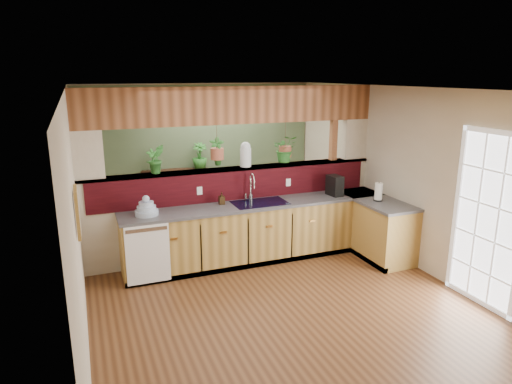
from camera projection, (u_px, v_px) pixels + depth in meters
name	position (u px, v px, depth m)	size (l,w,h in m)	color
ground	(270.00, 288.00, 6.10)	(4.60, 7.00, 0.01)	#543119
ceiling	(271.00, 89.00, 5.44)	(4.60, 7.00, 0.01)	brown
wall_back	(200.00, 151.00, 8.92)	(4.60, 0.02, 2.60)	beige
wall_front	(511.00, 340.00, 2.62)	(4.60, 0.02, 2.60)	beige
wall_left	(76.00, 214.00, 4.95)	(0.02, 7.00, 2.60)	beige
wall_right	(417.00, 179.00, 6.58)	(0.02, 7.00, 2.60)	beige
pass_through_partition	(238.00, 180.00, 7.02)	(4.60, 0.21, 2.60)	beige
pass_through_ledge	(236.00, 169.00, 6.97)	(4.60, 0.21, 0.04)	brown
header_beam	(235.00, 105.00, 6.72)	(4.60, 0.15, 0.55)	brown
sage_backwall	(200.00, 152.00, 8.90)	(4.55, 0.02, 2.55)	#4D6444
countertop	(297.00, 229.00, 7.06)	(4.14, 1.52, 0.90)	olive
dishwasher	(148.00, 254.00, 6.05)	(0.58, 0.03, 0.82)	white
navy_sink	(260.00, 208.00, 6.86)	(0.82, 0.50, 0.18)	black
french_door	(487.00, 222.00, 5.46)	(0.06, 1.02, 2.16)	white
framed_print	(77.00, 212.00, 4.18)	(0.04, 0.35, 0.45)	olive
faucet	(251.00, 186.00, 6.89)	(0.19, 0.19, 0.43)	#B7B7B2
dish_stack	(146.00, 209.00, 6.22)	(0.32, 0.32, 0.28)	#A8BBDA
soap_dispenser	(222.00, 198.00, 6.74)	(0.08, 0.08, 0.18)	#3D2A16
coffee_maker	(335.00, 186.00, 7.21)	(0.17, 0.29, 0.32)	black
paper_towel	(378.00, 192.00, 6.92)	(0.14, 0.14, 0.30)	black
glass_jar	(246.00, 154.00, 6.97)	(0.17, 0.17, 0.38)	silver
ledge_plant_left	(157.00, 159.00, 6.49)	(0.23, 0.18, 0.42)	#256323
hanging_plant_a	(217.00, 142.00, 6.76)	(0.26, 0.21, 0.55)	brown
hanging_plant_b	(285.00, 137.00, 7.15)	(0.46, 0.42, 0.55)	brown
shelving_console	(185.00, 196.00, 8.76)	(1.53, 0.41, 1.02)	black
shelf_plant_a	(153.00, 161.00, 8.37)	(0.23, 0.15, 0.43)	#256323
shelf_plant_b	(200.00, 156.00, 8.68)	(0.28, 0.28, 0.49)	#256323
floor_plant	(243.00, 205.00, 8.54)	(0.72, 0.62, 0.79)	#256323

